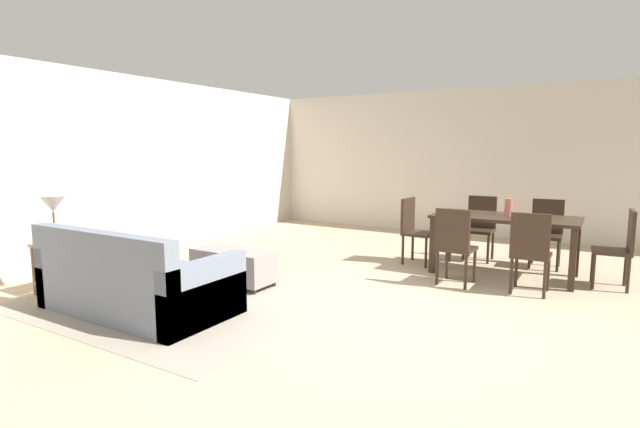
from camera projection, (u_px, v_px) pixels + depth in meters
ground_plane at (381, 317)px, 4.64m from camera, size 10.80×10.80×0.00m
wall_back at (495, 163)px, 8.71m from camera, size 9.00×0.12×2.70m
wall_left at (118, 166)px, 7.19m from camera, size 0.12×11.00×2.70m
area_rug at (192, 296)px, 5.30m from camera, size 3.00×2.80×0.01m
couch at (135, 284)px, 4.77m from camera, size 1.92×1.00×0.86m
ottoman_table at (234, 265)px, 5.72m from camera, size 0.99×0.47×0.42m
side_table at (56, 254)px, 5.36m from camera, size 0.40×0.40×0.57m
table_lamp at (53, 206)px, 5.29m from camera, size 0.26×0.26×0.53m
dining_table at (505, 223)px, 6.13m from camera, size 1.74×0.86×0.76m
dining_chair_near_left at (455, 242)px, 5.65m from camera, size 0.42×0.42×0.92m
dining_chair_near_right at (530, 249)px, 5.29m from camera, size 0.40×0.40×0.92m
dining_chair_far_left at (480, 224)px, 7.03m from camera, size 0.41×0.41×0.92m
dining_chair_far_right at (546, 229)px, 6.59m from camera, size 0.41×0.41×0.92m
dining_chair_head_east at (620, 244)px, 5.53m from camera, size 0.43×0.43×0.92m
dining_chair_head_west at (414, 227)px, 6.78m from camera, size 0.42×0.42×0.92m
vase_centerpiece at (509, 207)px, 6.11m from camera, size 0.10×0.10×0.22m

